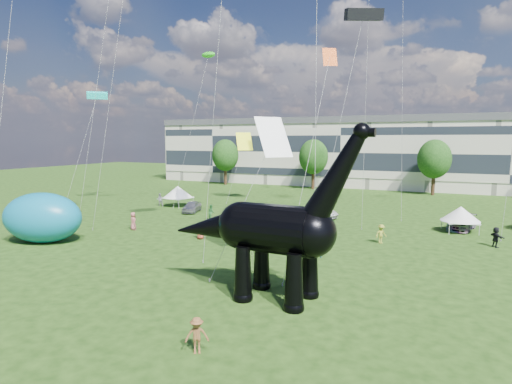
% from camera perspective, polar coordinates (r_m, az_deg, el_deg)
% --- Properties ---
extents(ground, '(220.00, 220.00, 0.00)m').
position_cam_1_polar(ground, '(25.10, -2.94, -13.77)').
color(ground, '#16330C').
rests_on(ground, ground).
extents(terrace_row, '(78.00, 11.00, 12.00)m').
position_cam_1_polar(terrace_row, '(84.92, 12.08, 4.92)').
color(terrace_row, beige).
rests_on(terrace_row, ground).
extents(tree_far_left, '(5.20, 5.20, 9.44)m').
position_cam_1_polar(tree_far_left, '(84.40, -4.12, 5.24)').
color(tree_far_left, '#382314').
rests_on(tree_far_left, ground).
extents(tree_mid_left, '(5.20, 5.20, 9.44)m').
position_cam_1_polar(tree_mid_left, '(77.27, 7.67, 5.03)').
color(tree_mid_left, '#382314').
rests_on(tree_mid_left, ground).
extents(tree_mid_right, '(5.20, 5.20, 9.44)m').
position_cam_1_polar(tree_mid_right, '(73.81, 22.70, 4.46)').
color(tree_mid_right, '#382314').
rests_on(tree_mid_right, ground).
extents(dinosaur_sculpture, '(12.35, 3.53, 10.10)m').
position_cam_1_polar(dinosaur_sculpture, '(23.99, 1.62, -5.23)').
color(dinosaur_sculpture, black).
rests_on(dinosaur_sculpture, ground).
extents(car_silver, '(2.72, 4.35, 1.38)m').
position_cam_1_polar(car_silver, '(53.07, -8.55, -1.95)').
color(car_silver, '#A9A9AD').
rests_on(car_silver, ground).
extents(car_grey, '(4.85, 3.24, 1.51)m').
position_cam_1_polar(car_grey, '(44.50, 2.86, -3.53)').
color(car_grey, gray).
rests_on(car_grey, ground).
extents(car_white, '(5.31, 3.79, 1.34)m').
position_cam_1_polar(car_white, '(49.46, 8.30, -2.62)').
color(car_white, silver).
rests_on(car_white, ground).
extents(car_dark, '(3.07, 5.18, 1.41)m').
position_cam_1_polar(car_dark, '(46.98, 25.76, -3.73)').
color(car_dark, '#595960').
rests_on(car_dark, ground).
extents(gazebo_near, '(4.47, 4.47, 2.52)m').
position_cam_1_polar(gazebo_near, '(45.64, 25.61, -2.66)').
color(gazebo_near, white).
rests_on(gazebo_near, ground).
extents(gazebo_left, '(4.35, 4.35, 2.71)m').
position_cam_1_polar(gazebo_left, '(58.12, -10.38, 0.00)').
color(gazebo_left, white).
rests_on(gazebo_left, ground).
extents(inflatable_teal, '(7.94, 6.21, 4.36)m').
position_cam_1_polar(inflatable_teal, '(41.39, -26.59, -3.07)').
color(inflatable_teal, '#0C6E94').
rests_on(inflatable_teal, ground).
extents(visitors, '(51.89, 44.63, 1.85)m').
position_cam_1_polar(visitors, '(40.70, 5.49, -4.42)').
color(visitors, '#27608F').
rests_on(visitors, ground).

